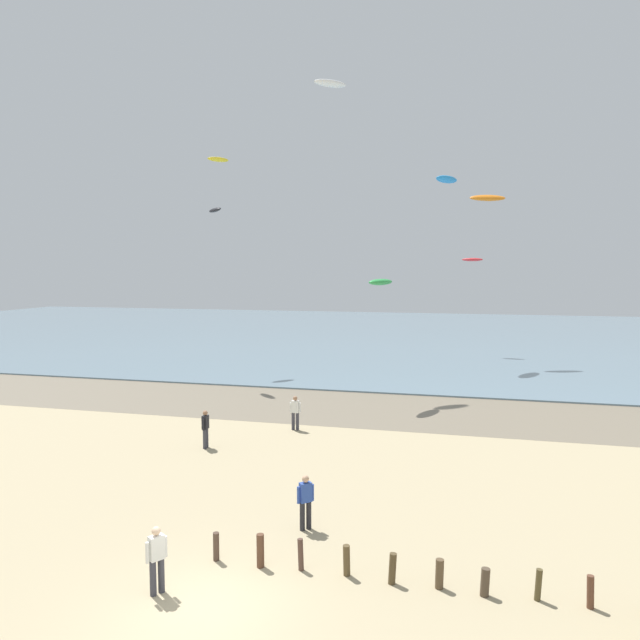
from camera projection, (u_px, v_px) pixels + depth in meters
name	position (u px, v px, depth m)	size (l,w,h in m)	color
ground_plane	(201.00, 608.00, 13.72)	(160.00, 160.00, 0.00)	tan
wet_sand_strip	(357.00, 408.00, 33.55)	(120.00, 8.51, 0.01)	#7A6D59
sea	(414.00, 334.00, 71.51)	(160.00, 70.00, 0.10)	slate
groyne_near	(601.00, 593.00, 13.64)	(19.19, 0.36, 0.94)	#4D3A2E
person_nearest_camera	(205.00, 428.00, 25.99)	(0.24, 0.57, 1.71)	#383842
person_mid_beach	(157.00, 558.00, 14.28)	(0.38, 0.49, 1.71)	#383842
person_by_waterline	(306.00, 501.00, 17.82)	(0.45, 0.41, 1.71)	#232328
person_left_flank	(295.00, 412.00, 28.93)	(0.57, 0.23, 1.71)	#383842
kite_aloft_0	(215.00, 210.00, 40.56)	(1.81, 0.58, 0.29)	black
kite_aloft_1	(447.00, 179.00, 48.29)	(3.02, 0.97, 0.48)	#2384D1
kite_aloft_2	(472.00, 260.00, 54.17)	(1.91, 0.61, 0.30)	red
kite_aloft_3	(218.00, 159.00, 46.45)	(1.81, 0.58, 0.29)	yellow
kite_aloft_5	(330.00, 83.00, 40.44)	(2.45, 0.78, 0.39)	white
kite_aloft_6	(381.00, 282.00, 34.56)	(2.36, 0.75, 0.38)	green
kite_aloft_7	(488.00, 198.00, 49.47)	(3.10, 0.99, 0.50)	orange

